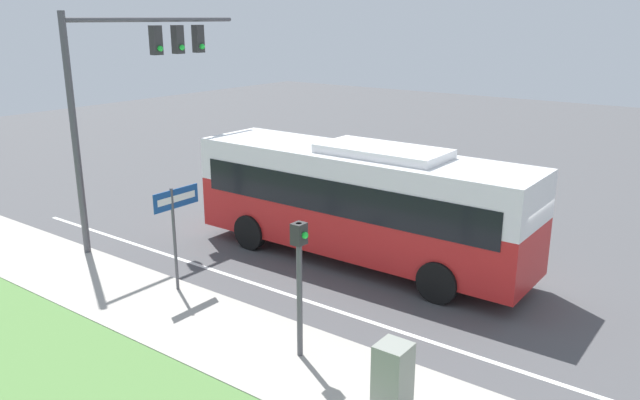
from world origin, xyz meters
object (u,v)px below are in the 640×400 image
bus (359,197)px  signal_gantry (133,76)px  pedestrian_signal (299,269)px  street_sign (176,218)px  utility_cabinet (393,377)px

bus → signal_gantry: signal_gantry is taller
pedestrian_signal → street_sign: pedestrian_signal is taller
bus → signal_gantry: (-2.37, 6.74, 3.26)m
bus → pedestrian_signal: size_ratio=3.39×
street_sign → utility_cabinet: size_ratio=2.20×
signal_gantry → street_sign: size_ratio=2.50×
street_sign → utility_cabinet: bearing=-100.1°
signal_gantry → utility_cabinet: (-3.53, -11.34, -4.43)m
pedestrian_signal → utility_cabinet: (-0.49, -2.48, -1.30)m
bus → pedestrian_signal: (-5.41, -2.12, 0.12)m
pedestrian_signal → bus: bearing=21.4°
bus → pedestrian_signal: bus is taller
bus → utility_cabinet: (-5.90, -4.60, -1.17)m
signal_gantry → pedestrian_signal: (-3.04, -8.86, -3.13)m
signal_gantry → utility_cabinet: 12.68m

